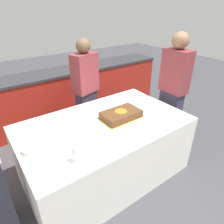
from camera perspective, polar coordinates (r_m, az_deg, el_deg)
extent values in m
plane|color=#424247|center=(2.74, -1.92, -16.64)|extent=(14.00, 14.00, 0.00)
cube|color=#A82319|center=(3.74, -16.40, 3.67)|extent=(4.40, 0.55, 0.88)
cube|color=#2D2D33|center=(3.58, -17.41, 10.34)|extent=(4.40, 0.58, 0.04)
cube|color=white|center=(2.49, -2.06, -10.46)|extent=(1.90, 1.14, 0.76)
cube|color=gold|center=(2.36, 2.55, -1.63)|extent=(0.49, 0.31, 0.00)
cube|color=#56331C|center=(2.33, 2.57, -0.71)|extent=(0.45, 0.27, 0.08)
cylinder|color=orange|center=(2.31, 2.60, 0.22)|extent=(0.14, 0.14, 0.00)
cylinder|color=white|center=(1.97, -21.48, -9.70)|extent=(0.21, 0.21, 0.06)
cylinder|color=white|center=(1.78, -10.47, -13.78)|extent=(0.06, 0.06, 0.00)
cylinder|color=white|center=(1.75, -10.58, -12.90)|extent=(0.01, 0.01, 0.07)
cylinder|color=white|center=(1.70, -10.81, -10.94)|extent=(0.06, 0.06, 0.09)
cylinder|color=white|center=(2.57, -1.61, 1.14)|extent=(0.19, 0.19, 0.00)
cube|color=white|center=(1.94, 3.66, -8.87)|extent=(0.15, 0.12, 0.02)
cube|color=#383347|center=(3.13, -6.93, -1.07)|extent=(0.34, 0.24, 0.82)
cube|color=brown|center=(2.86, -7.73, 10.90)|extent=(0.40, 0.29, 0.55)
sphere|color=brown|center=(2.77, -8.25, 18.20)|extent=(0.19, 0.19, 0.19)
cube|color=#383347|center=(3.14, 15.84, -1.49)|extent=(0.16, 0.32, 0.85)
cube|color=brown|center=(2.87, 17.75, 11.01)|extent=(0.20, 0.38, 0.58)
sphere|color=#936B4C|center=(2.78, 19.01, 18.78)|extent=(0.22, 0.22, 0.22)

